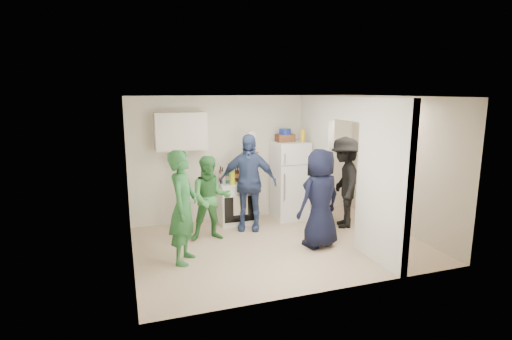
{
  "coord_description": "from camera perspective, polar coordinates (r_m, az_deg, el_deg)",
  "views": [
    {
      "loc": [
        -2.46,
        -5.98,
        2.59
      ],
      "look_at": [
        -0.29,
        0.4,
        1.25
      ],
      "focal_mm": 28.0,
      "sensor_mm": 36.0,
      "label": 1
    }
  ],
  "objects": [
    {
      "name": "red_cup",
      "position": [
        7.7,
        -0.95,
        -1.44
      ],
      "size": [
        0.09,
        0.09,
        0.12
      ],
      "primitive_type": "cylinder",
      "color": "#C1360C",
      "rests_on": "stove"
    },
    {
      "name": "bottle_h",
      "position": [
        7.62,
        -4.8,
        -0.82
      ],
      "size": [
        0.06,
        0.06,
        0.33
      ],
      "primitive_type": "cylinder",
      "color": "#A3A5AE",
      "rests_on": "stove"
    },
    {
      "name": "wall_clock",
      "position": [
        8.11,
        -0.61,
        4.95
      ],
      "size": [
        0.22,
        0.02,
        0.22
      ],
      "primitive_type": "cylinder",
      "rotation": [
        1.57,
        0.0,
        0.0
      ],
      "color": "white",
      "rests_on": "wall_back"
    },
    {
      "name": "bottle_j",
      "position": [
        7.79,
        -0.69,
        -0.65
      ],
      "size": [
        0.08,
        0.08,
        0.29
      ],
      "primitive_type": "cylinder",
      "color": "#23521C",
      "rests_on": "stove"
    },
    {
      "name": "person_green_left",
      "position": [
        6.13,
        -10.35,
        -5.23
      ],
      "size": [
        0.65,
        0.75,
        1.74
      ],
      "primitive_type": "imported",
      "rotation": [
        0.0,
        0.0,
        1.12
      ],
      "color": "#2F773C",
      "rests_on": "floor"
    },
    {
      "name": "yellow_cup_stack_top",
      "position": [
        8.04,
        6.68,
        4.89
      ],
      "size": [
        0.09,
        0.09,
        0.25
      ],
      "primitive_type": "cylinder",
      "color": "yellow",
      "rests_on": "fridge"
    },
    {
      "name": "blue_bowl",
      "position": [
        8.04,
        4.17,
        5.51
      ],
      "size": [
        0.24,
        0.24,
        0.11
      ],
      "primitive_type": "cylinder",
      "color": "navy",
      "rests_on": "wicker_basket"
    },
    {
      "name": "bottle_a",
      "position": [
        7.84,
        -5.08,
        -0.56
      ],
      "size": [
        0.07,
        0.07,
        0.3
      ],
      "primitive_type": "cylinder",
      "color": "maroon",
      "rests_on": "stove"
    },
    {
      "name": "wall_left",
      "position": [
        6.13,
        -17.74,
        -1.93
      ],
      "size": [
        0.0,
        3.4,
        3.4
      ],
      "primitive_type": "plane",
      "rotation": [
        1.57,
        0.0,
        1.57
      ],
      "color": "silver",
      "rests_on": "floor"
    },
    {
      "name": "partition_header",
      "position": [
        7.02,
        12.85,
        8.6
      ],
      "size": [
        0.12,
        1.0,
        0.4
      ],
      "primitive_type": "cube",
      "color": "silver",
      "rests_on": "partition_pier_back"
    },
    {
      "name": "wall_right",
      "position": [
        7.82,
        20.03,
        0.7
      ],
      "size": [
        0.0,
        3.4,
        3.4
      ],
      "primitive_type": "plane",
      "rotation": [
        1.57,
        0.0,
        -1.57
      ],
      "color": "silver",
      "rests_on": "floor"
    },
    {
      "name": "floor",
      "position": [
        6.97,
        3.4,
        -10.6
      ],
      "size": [
        4.8,
        4.8,
        0.0
      ],
      "primitive_type": "plane",
      "color": "#C6AD8B",
      "rests_on": "ground"
    },
    {
      "name": "wall_back",
      "position": [
        8.18,
        -0.98,
        1.82
      ],
      "size": [
        4.8,
        0.0,
        4.8
      ],
      "primitive_type": "plane",
      "rotation": [
        1.57,
        0.0,
        0.0
      ],
      "color": "silver",
      "rests_on": "floor"
    },
    {
      "name": "stove",
      "position": [
        7.94,
        -2.89,
        -4.63
      ],
      "size": [
        0.7,
        0.59,
        0.84
      ],
      "primitive_type": "cube",
      "color": "white",
      "rests_on": "floor"
    },
    {
      "name": "bottle_d",
      "position": [
        7.78,
        -2.64,
        -0.61
      ],
      "size": [
        0.06,
        0.06,
        0.31
      ],
      "primitive_type": "cylinder",
      "color": "#4F1E0D",
      "rests_on": "stove"
    },
    {
      "name": "wicker_basket",
      "position": [
        8.06,
        4.15,
        4.59
      ],
      "size": [
        0.35,
        0.25,
        0.15
      ],
      "primitive_type": "cube",
      "color": "brown",
      "rests_on": "fridge"
    },
    {
      "name": "upper_cabinet",
      "position": [
        7.61,
        -10.71,
        5.47
      ],
      "size": [
        0.95,
        0.34,
        0.7
      ],
      "primitive_type": "cube",
      "color": "silver",
      "rests_on": "wall_back"
    },
    {
      "name": "nook_valance",
      "position": [
        7.85,
        19.15,
        6.32
      ],
      "size": [
        0.04,
        0.82,
        0.18
      ],
      "primitive_type": "cube",
      "color": "white",
      "rests_on": "wall_right"
    },
    {
      "name": "yellow_cup_stack_stove",
      "position": [
        7.57,
        -3.35,
        -1.17
      ],
      "size": [
        0.09,
        0.09,
        0.25
      ],
      "primitive_type": "cylinder",
      "color": "yellow",
      "rests_on": "stove"
    },
    {
      "name": "person_nook",
      "position": [
        7.8,
        12.5,
        -1.74
      ],
      "size": [
        1.02,
        1.29,
        1.75
      ],
      "primitive_type": "imported",
      "rotation": [
        0.0,
        0.0,
        -1.96
      ],
      "color": "black",
      "rests_on": "floor"
    },
    {
      "name": "partition_pier_back",
      "position": [
        8.08,
        8.47,
        1.58
      ],
      "size": [
        0.12,
        1.2,
        2.5
      ],
      "primitive_type": "cube",
      "color": "silver",
      "rests_on": "floor"
    },
    {
      "name": "bottle_e",
      "position": [
        8.0,
        -2.6,
        -0.22
      ],
      "size": [
        0.07,
        0.07,
        0.32
      ],
      "primitive_type": "cylinder",
      "color": "#B4BFC7",
      "rests_on": "stove"
    },
    {
      "name": "bottle_g",
      "position": [
        8.0,
        -1.32,
        -0.31
      ],
      "size": [
        0.06,
        0.06,
        0.3
      ],
      "primitive_type": "cylinder",
      "color": "brown",
      "rests_on": "stove"
    },
    {
      "name": "ceiling",
      "position": [
        6.47,
        3.66,
        10.43
      ],
      "size": [
        4.8,
        4.8,
        0.0
      ],
      "primitive_type": "plane",
      "rotation": [
        3.14,
        0.0,
        0.0
      ],
      "color": "white",
      "rests_on": "wall_back"
    },
    {
      "name": "bottle_b",
      "position": [
        7.67,
        -4.1,
        -0.93
      ],
      "size": [
        0.07,
        0.07,
        0.27
      ],
      "primitive_type": "cylinder",
      "color": "#1E5A39",
      "rests_on": "stove"
    },
    {
      "name": "person_green_center",
      "position": [
        7.01,
        -6.51,
        -4.06
      ],
      "size": [
        0.78,
        0.64,
        1.5
      ],
      "primitive_type": "imported",
      "rotation": [
        0.0,
        0.0,
        -0.11
      ],
      "color": "#3F8B3D",
      "rests_on": "floor"
    },
    {
      "name": "person_navy",
      "position": [
        6.73,
        9.15,
        -4.04
      ],
      "size": [
        0.92,
        0.73,
        1.67
      ],
      "primitive_type": "imported",
      "rotation": [
        0.0,
        0.0,
        -2.87
      ],
      "color": "black",
      "rests_on": "floor"
    },
    {
      "name": "partition_pier_front",
      "position": [
        6.25,
        17.68,
        -1.69
      ],
      "size": [
        0.12,
        1.2,
        2.5
      ],
      "primitive_type": "cube",
      "color": "silver",
      "rests_on": "floor"
    },
    {
      "name": "nook_window",
      "position": [
        7.91,
        19.21,
        3.79
      ],
      "size": [
        0.03,
        0.7,
        0.8
      ],
      "primitive_type": "cube",
      "color": "black",
      "rests_on": "wall_right"
    },
    {
      "name": "person_denim",
      "position": [
        7.46,
        -1.14,
        -1.77
      ],
      "size": [
        1.15,
        0.84,
        1.82
      ],
      "primitive_type": "imported",
      "rotation": [
        0.0,
        0.0,
        -0.42
      ],
      "color": "navy",
      "rests_on": "floor"
    },
    {
      "name": "spice_shelf",
      "position": [
        8.11,
        -0.87,
        2.46
      ],
      "size": [
        0.35,
        0.08,
        0.03
      ],
      "primitive_type": "cube",
      "color": "olive",
      "rests_on": "wall_back"
    },
    {
      "name": "bottle_i",
      "position": [
        7.92,
        -2.92,
        -0.63
      ],
      "size": [
        0.06,
        0.06,
        0.24
      ],
      "primitive_type": "cylinder",
      "color": "#512C0E",
      "rests_on": "stove"
    },
    {
      "name": "bottle_c",
      "position": [
        7.92,
        -3.88,
        -0.53
      ],
      "size": [
        0.08,
        0.08,
        0.28
      ],
      "primitive_type": "cylinder",
      "color": "silver",
      "rests_on": "stove"
    },
    {
      "name": "nook_window_frame",
      "position": [
        7.9,
        19.13,
        3.79
      ],
      "size": [
        0.04,
        0.76,
        0.86
      ],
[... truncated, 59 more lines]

